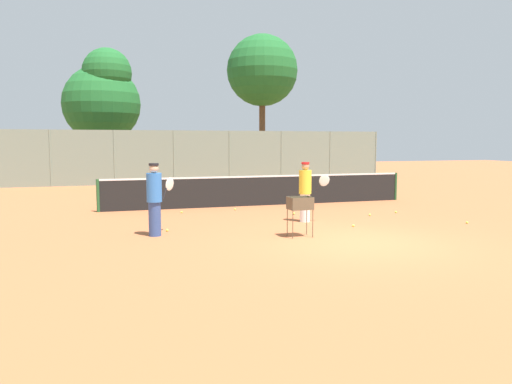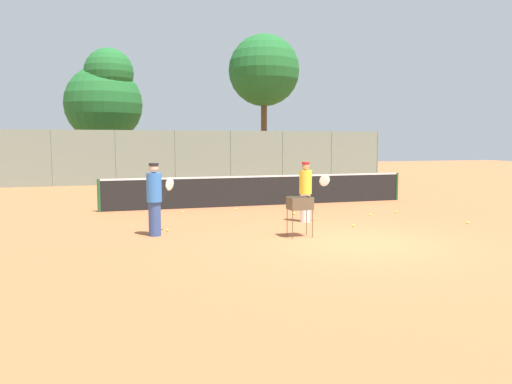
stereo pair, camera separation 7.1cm
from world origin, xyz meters
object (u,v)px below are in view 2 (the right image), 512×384
Objects in this scene: player_red_cap at (306,191)px; tennis_net at (262,190)px; ball_cart at (300,207)px; player_white_outfit at (155,198)px.

tennis_net is at bearing 117.70° from player_red_cap.
player_red_cap is 2.26m from ball_cart.
tennis_net is 6.58× the size of player_red_cap.
tennis_net is 6.33m from player_white_outfit.
tennis_net is 11.60× the size of ball_cart.
player_white_outfit reaches higher than ball_cart.
player_white_outfit is at bearing -142.05° from player_red_cap.
player_white_outfit reaches higher than player_red_cap.
player_white_outfit is 3.51m from ball_cart.
player_red_cap is (0.06, -3.83, 0.32)m from tennis_net.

